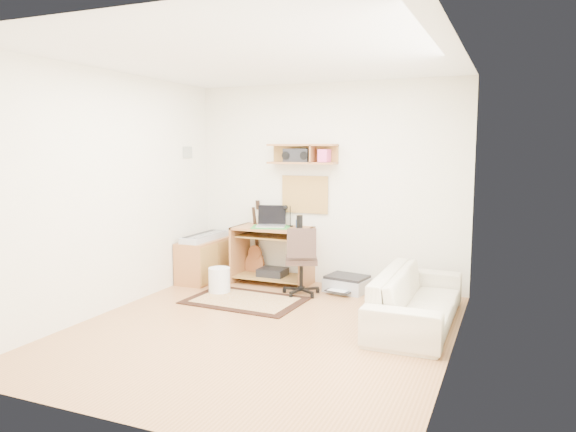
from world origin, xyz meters
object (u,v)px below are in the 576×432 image
at_px(task_chair, 301,260).
at_px(sofa, 417,289).
at_px(cabinet, 205,260).
at_px(desk, 273,255).
at_px(printer, 347,285).

xyz_separation_m(task_chair, sofa, (1.48, -0.58, -0.07)).
height_order(task_chair, cabinet, task_chair).
bearing_deg(task_chair, cabinet, 149.87).
xyz_separation_m(desk, sofa, (2.04, -0.95, -0.02)).
height_order(desk, printer, desk).
xyz_separation_m(desk, task_chair, (0.55, -0.37, 0.05)).
bearing_deg(printer, cabinet, -165.00).
distance_m(task_chair, printer, 0.68).
height_order(cabinet, sofa, sofa).
height_order(printer, sofa, sofa).
xyz_separation_m(task_chair, printer, (0.48, 0.35, -0.34)).
distance_m(cabinet, printer, 1.97).
xyz_separation_m(task_chair, cabinet, (-1.48, 0.19, -0.15)).
relative_size(printer, sofa, 0.27).
bearing_deg(sofa, printer, 47.27).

